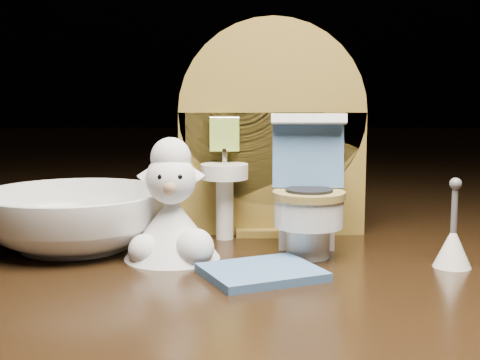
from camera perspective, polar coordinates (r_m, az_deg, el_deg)
The scene contains 6 objects.
backdrop_panel at distance 0.47m, azimuth 2.65°, elevation 3.38°, with size 0.13×0.05×0.15m.
toy_toilet at distance 0.42m, azimuth 5.82°, elevation -1.99°, with size 0.05×0.06×0.09m.
bath_mat at distance 0.37m, azimuth 1.86°, elevation -7.88°, with size 0.06×0.05×0.00m, color #416695.
toilet_brush at distance 0.41m, azimuth 17.70°, elevation -5.21°, with size 0.02×0.02×0.05m.
plush_lamb at distance 0.41m, azimuth -5.82°, elevation -3.11°, with size 0.06×0.06×0.08m.
ceramic_bowl at distance 0.44m, azimuth -13.96°, elevation -3.30°, with size 0.12×0.12×0.04m, color white.
Camera 1 is at (-0.02, -0.40, 0.10)m, focal length 50.00 mm.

